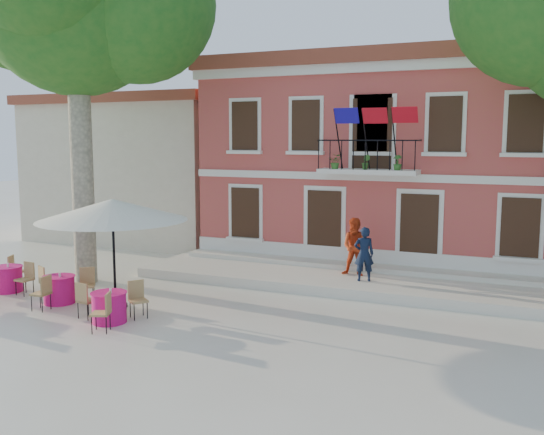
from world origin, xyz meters
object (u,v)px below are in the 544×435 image
(pedestrian_orange, at_px, (356,247))
(cafe_table_0, at_px, (8,278))
(pedestrian_navy, at_px, (364,254))
(cafe_table_3, at_px, (59,288))
(cafe_table_1, at_px, (109,306))
(patio_umbrella, at_px, (112,210))

(pedestrian_orange, xyz_separation_m, cafe_table_0, (-9.32, -4.97, -0.78))
(pedestrian_navy, distance_m, cafe_table_3, 8.83)
(pedestrian_navy, distance_m, cafe_table_1, 7.56)
(patio_umbrella, relative_size, pedestrian_navy, 2.42)
(cafe_table_3, bearing_deg, pedestrian_navy, 32.58)
(patio_umbrella, distance_m, pedestrian_navy, 7.41)
(patio_umbrella, distance_m, pedestrian_orange, 7.47)
(patio_umbrella, bearing_deg, cafe_table_3, -170.03)
(pedestrian_navy, xyz_separation_m, cafe_table_3, (-7.42, -4.74, -0.69))
(pedestrian_navy, relative_size, pedestrian_orange, 0.91)
(pedestrian_orange, bearing_deg, cafe_table_3, -146.92)
(cafe_table_0, relative_size, cafe_table_1, 1.00)
(cafe_table_0, bearing_deg, pedestrian_navy, 24.12)
(cafe_table_0, bearing_deg, cafe_table_3, -9.19)
(patio_umbrella, height_order, pedestrian_navy, patio_umbrella)
(pedestrian_navy, bearing_deg, cafe_table_0, 1.53)
(cafe_table_3, bearing_deg, cafe_table_1, -20.25)
(pedestrian_navy, height_order, cafe_table_0, pedestrian_navy)
(pedestrian_navy, relative_size, cafe_table_3, 0.88)
(cafe_table_0, distance_m, cafe_table_1, 4.93)
(patio_umbrella, relative_size, cafe_table_3, 2.13)
(pedestrian_orange, relative_size, cafe_table_1, 0.97)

